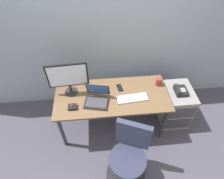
{
  "coord_description": "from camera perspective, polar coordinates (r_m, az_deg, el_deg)",
  "views": [
    {
      "loc": [
        -0.16,
        -1.71,
        2.66
      ],
      "look_at": [
        0.0,
        0.0,
        0.84
      ],
      "focal_mm": 30.28,
      "sensor_mm": 36.0,
      "label": 1
    }
  ],
  "objects": [
    {
      "name": "monitor_main",
      "position": [
        2.49,
        -13.18,
        3.7
      ],
      "size": [
        0.52,
        0.18,
        0.5
      ],
      "color": "#262628",
      "rests_on": "desk"
    },
    {
      "name": "file_cabinet",
      "position": [
        3.15,
        18.4,
        -4.5
      ],
      "size": [
        0.42,
        0.53,
        0.64
      ],
      "color": "gray",
      "rests_on": "ground"
    },
    {
      "name": "laptop",
      "position": [
        2.5,
        -4.56,
        -2.56
      ],
      "size": [
        0.36,
        0.34,
        0.23
      ],
      "color": "black",
      "rests_on": "desk"
    },
    {
      "name": "trackball_mouse",
      "position": [
        2.49,
        -11.86,
        -5.14
      ],
      "size": [
        0.11,
        0.09,
        0.07
      ],
      "color": "black",
      "rests_on": "desk"
    },
    {
      "name": "back_wall",
      "position": [
        2.72,
        -1.49,
        19.03
      ],
      "size": [
        6.0,
        0.1,
        2.8
      ],
      "primitive_type": "cube",
      "color": "#8D99A4",
      "rests_on": "ground"
    },
    {
      "name": "ground_plane",
      "position": [
        3.16,
        -0.0,
        -10.52
      ],
      "size": [
        8.0,
        8.0,
        0.0
      ],
      "primitive_type": "plane",
      "color": "#454350"
    },
    {
      "name": "coffee_mug",
      "position": [
        2.77,
        13.88,
        2.33
      ],
      "size": [
        0.09,
        0.08,
        0.12
      ],
      "color": "maroon",
      "rests_on": "desk"
    },
    {
      "name": "office_chair",
      "position": [
        2.43,
        5.03,
        -19.69
      ],
      "size": [
        0.53,
        0.55,
        0.96
      ],
      "color": "black",
      "rests_on": "ground"
    },
    {
      "name": "keyboard",
      "position": [
        2.55,
        6.19,
        -2.63
      ],
      "size": [
        0.42,
        0.17,
        0.03
      ],
      "color": "silver",
      "rests_on": "desk"
    },
    {
      "name": "desk",
      "position": [
        2.65,
        -0.0,
        -2.95
      ],
      "size": [
        1.56,
        0.69,
        0.72
      ],
      "color": "brown",
      "rests_on": "ground"
    },
    {
      "name": "cell_phone",
      "position": [
        2.68,
        2.31,
        0.55
      ],
      "size": [
        0.09,
        0.15,
        0.01
      ],
      "primitive_type": "cube",
      "rotation": [
        0.0,
        0.0,
        0.2
      ],
      "color": "black",
      "rests_on": "desk"
    },
    {
      "name": "desk_phone",
      "position": [
        2.89,
        19.96,
        -0.32
      ],
      "size": [
        0.17,
        0.2,
        0.09
      ],
      "color": "black",
      "rests_on": "file_cabinet"
    }
  ]
}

